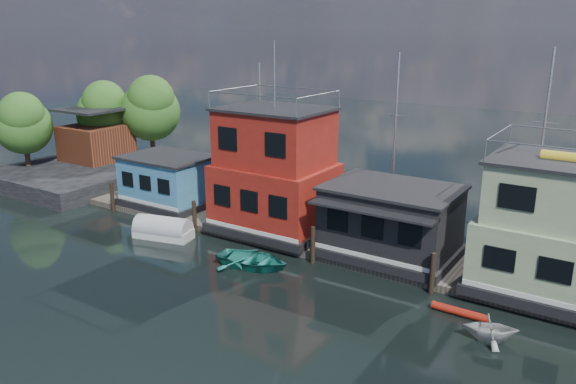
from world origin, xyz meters
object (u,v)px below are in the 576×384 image
Objects in this scene: houseboat_dark at (391,221)px; dinghy_teal at (253,260)px; red_kayak at (460,312)px; dinghy_white at (490,328)px; houseboat_blue at (169,180)px; tarp_runabout at (163,229)px; houseboat_green at (567,232)px; houseboat_red at (275,173)px.

dinghy_teal is (-6.03, -5.12, -1.98)m from houseboat_dark.
dinghy_teal is at bearing -174.81° from red_kayak.
houseboat_blue is at bearing 56.17° from dinghy_white.
houseboat_blue reaches higher than tarp_runabout.
tarp_runabout is at bearing -178.13° from red_kayak.
dinghy_white is 0.55× the size of dinghy_teal.
dinghy_white is at bearing -101.56° from dinghy_teal.
dinghy_white reaches higher than red_kayak.
dinghy_teal is at bearing -17.76° from tarp_runabout.
red_kayak is (11.45, 0.84, -0.25)m from dinghy_teal.
dinghy_teal is 1.61× the size of red_kayak.
houseboat_dark is 8.16m from dinghy_teal.
dinghy_teal is (-13.18, 0.61, -0.18)m from dinghy_white.
houseboat_green is at bearing 0.00° from houseboat_blue.
dinghy_white is (-1.86, -5.75, -2.93)m from houseboat_green.
tarp_runabout reaches higher than dinghy_teal.
red_kayak is at bearing -94.70° from dinghy_teal.
tarp_runabout reaches higher than dinghy_white.
houseboat_dark is 1.75× the size of dinghy_teal.
red_kayak is at bearing -38.34° from houseboat_dark.
dinghy_teal is at bearing -139.67° from houseboat_dark.
houseboat_red is at bearing 25.83° from tarp_runabout.
dinghy_white reaches higher than dinghy_teal.
houseboat_red reaches higher than dinghy_teal.
houseboat_green reaches higher than dinghy_teal.
houseboat_blue is 12.69m from dinghy_teal.
red_kayak is at bearing -17.78° from houseboat_red.
houseboat_dark is 0.88× the size of houseboat_green.
houseboat_dark reaches higher than dinghy_white.
houseboat_green is (17.00, 0.00, -0.55)m from houseboat_red.
dinghy_teal is (1.97, -5.14, -3.66)m from houseboat_red.
houseboat_blue is 23.40m from red_kayak.
houseboat_green reaches higher than dinghy_white.
houseboat_dark is (8.00, -0.02, -1.69)m from houseboat_red.
houseboat_blue is 0.76× the size of houseboat_green.
tarp_runabout is (-22.59, -4.60, -2.98)m from houseboat_green.
dinghy_teal is (-15.03, -5.14, -3.11)m from houseboat_green.
tarp_runabout is (-20.73, 1.16, -0.04)m from dinghy_white.
houseboat_red is 8.05m from tarp_runabout.
houseboat_blue is at bearing -180.00° from houseboat_green.
houseboat_blue is 26.53m from houseboat_green.
houseboat_dark is at bearing 30.55° from dinghy_white.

